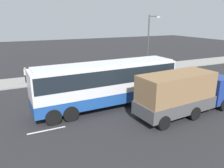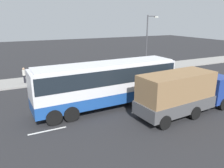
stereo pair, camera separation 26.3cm
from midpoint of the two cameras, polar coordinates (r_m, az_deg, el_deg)
The scene contains 7 objects.
ground_plane at distance 17.80m, azimuth -6.80°, elevation -6.13°, with size 120.00×120.00×0.00m, color #28282B.
sidewalk_curb at distance 26.79m, azimuth -13.93°, elevation 1.50°, with size 80.00×4.00×0.15m, color gray.
lane_centreline at distance 14.96m, azimuth -14.73°, elevation -11.23°, with size 27.62×0.16×0.01m.
coach_bus at distance 17.13m, azimuth -1.74°, elevation 0.97°, with size 11.62×2.99×3.60m.
cargo_truck at distance 16.83m, azimuth 17.78°, elevation -1.96°, with size 8.13×3.10×3.21m.
pedestrian_near_curb at distance 25.46m, azimuth -22.22°, elevation 2.39°, with size 0.32×0.32×1.69m.
street_lamp at distance 29.33m, azimuth 9.05°, elevation 11.34°, with size 1.65×0.24×7.16m.
Camera 2 is at (-5.45, -15.47, 6.87)m, focal length 35.09 mm.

